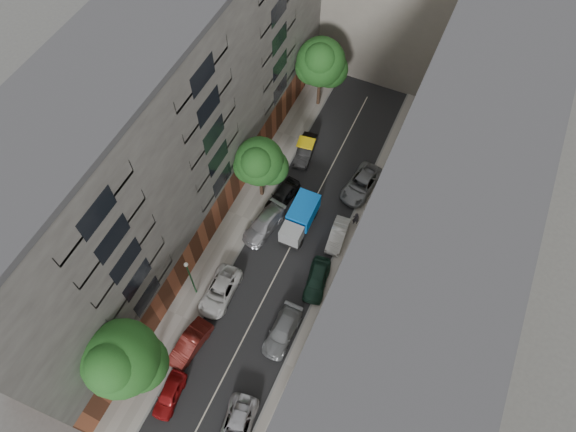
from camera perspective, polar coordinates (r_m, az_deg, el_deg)
The scene contains 23 objects.
ground at distance 47.72m, azimuth 0.77°, elevation -2.49°, with size 120.00×120.00×0.00m, color #4C4C49.
road_surface at distance 47.71m, azimuth 0.77°, elevation -2.48°, with size 8.00×44.00×0.02m, color black.
sidewalk_left at distance 48.99m, azimuth -5.11°, elevation -0.10°, with size 3.00×44.00×0.15m, color gray.
sidewalk_right at distance 46.92m, azimuth 6.93°, elevation -4.86°, with size 3.00×44.00×0.15m, color gray.
building_left at distance 43.15m, azimuth -12.72°, elevation 9.40°, with size 8.00×44.00×20.00m, color #454340.
building_right at distance 38.27m, azimuth 16.15°, elevation -1.09°, with size 8.00×44.00×20.00m, color #BDAE93.
tarp_truck at distance 47.27m, azimuth 1.34°, elevation -0.25°, with size 2.14×5.21×2.40m.
car_left_0 at distance 43.02m, azimuth -13.04°, elevation -18.76°, with size 1.54×3.82×1.30m, color maroon.
car_left_1 at distance 43.70m, azimuth -10.84°, elevation -13.77°, with size 1.57×4.49×1.48m, color #4B120F.
car_left_2 at distance 44.99m, azimuth -7.58°, elevation -8.28°, with size 2.33×5.05×1.40m, color silver.
car_left_3 at distance 47.67m, azimuth -2.69°, elevation -0.91°, with size 2.05×5.04×1.46m, color #AEAEB3.
car_left_4 at distance 49.31m, azimuth -0.64°, elevation 2.29°, with size 1.76×4.38×1.49m, color black.
car_left_5 at distance 52.71m, azimuth 1.97°, elevation 7.36°, with size 1.51×4.33×1.43m, color black.
car_right_0 at distance 41.71m, azimuth -5.76°, elevation -22.38°, with size 2.30×4.99×1.39m, color #B6B5BA.
car_right_1 at distance 43.34m, azimuth -0.63°, elevation -12.69°, with size 1.95×4.79×1.39m, color slate.
car_right_2 at distance 45.07m, azimuth 3.24°, elevation -7.05°, with size 1.77×4.40×1.50m, color #142E23.
car_right_3 at distance 47.35m, azimuth 5.55°, elevation -2.14°, with size 1.37×3.93×1.30m, color silver.
car_right_4 at distance 50.57m, azimuth 8.14°, elevation 3.51°, with size 2.46×5.34×1.48m, color slate.
tree_near at distance 37.92m, azimuth -17.93°, elevation -15.11°, with size 5.63×5.41×9.89m.
tree_mid at distance 46.12m, azimuth -3.14°, elevation 5.84°, with size 4.84×4.48×7.49m.
tree_far at distance 53.80m, azimuth 3.71°, elevation 16.49°, with size 5.27×5.00×8.51m.
lamp_post at distance 42.76m, azimuth -10.86°, elevation -6.44°, with size 0.36×0.36×5.55m.
pedestrian at distance 48.02m, azimuth 7.54°, elevation -0.29°, with size 0.63×0.41×1.72m, color black.
Camera 1 is at (9.03, -21.34, 41.71)m, focal length 32.00 mm.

